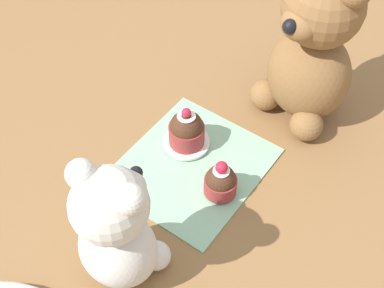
# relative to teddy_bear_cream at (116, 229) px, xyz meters

# --- Properties ---
(ground_plane) EXTENTS (4.00, 4.00, 0.00)m
(ground_plane) POSITION_rel_teddy_bear_cream_xyz_m (0.03, -0.20, -0.10)
(ground_plane) COLOR olive
(knitted_placemat) EXTENTS (0.20, 0.23, 0.01)m
(knitted_placemat) POSITION_rel_teddy_bear_cream_xyz_m (0.03, -0.20, -0.10)
(knitted_placemat) COLOR #8EBC99
(knitted_placemat) RESTS_ON ground_plane
(teddy_bear_cream) EXTENTS (0.11, 0.11, 0.21)m
(teddy_bear_cream) POSITION_rel_teddy_bear_cream_xyz_m (0.00, 0.00, 0.00)
(teddy_bear_cream) COLOR silver
(teddy_bear_cream) RESTS_ON ground_plane
(teddy_bear_tan) EXTENTS (0.17, 0.16, 0.28)m
(teddy_bear_tan) POSITION_rel_teddy_bear_cream_xyz_m (-0.05, -0.40, 0.03)
(teddy_bear_tan) COLOR olive
(teddy_bear_tan) RESTS_ON ground_plane
(cupcake_near_cream_bear) EXTENTS (0.05, 0.05, 0.07)m
(cupcake_near_cream_bear) POSITION_rel_teddy_bear_cream_xyz_m (-0.04, -0.18, -0.07)
(cupcake_near_cream_bear) COLOR #993333
(cupcake_near_cream_bear) RESTS_ON knitted_placemat
(saucer_plate) EXTENTS (0.07, 0.07, 0.01)m
(saucer_plate) POSITION_rel_teddy_bear_cream_xyz_m (0.06, -0.23, -0.09)
(saucer_plate) COLOR white
(saucer_plate) RESTS_ON knitted_placemat
(cupcake_near_tan_bear) EXTENTS (0.06, 0.06, 0.07)m
(cupcake_near_tan_bear) POSITION_rel_teddy_bear_cream_xyz_m (0.06, -0.23, -0.06)
(cupcake_near_tan_bear) COLOR #993333
(cupcake_near_tan_bear) RESTS_ON saucer_plate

